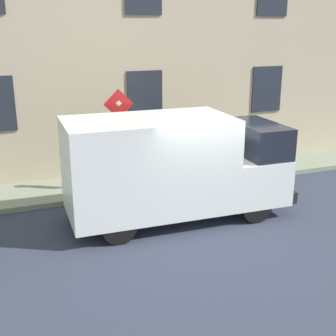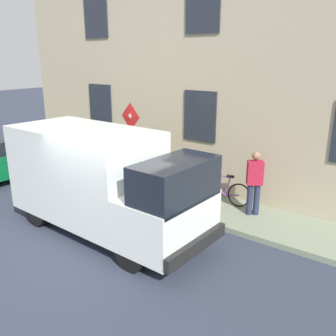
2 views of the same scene
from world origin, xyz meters
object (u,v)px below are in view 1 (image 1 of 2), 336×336
at_px(delivery_van, 173,165).
at_px(pedestrian, 219,140).
at_px(bicycle_blue, 155,162).
at_px(litter_bin, 179,167).
at_px(bicycle_purple, 185,158).
at_px(bicycle_red, 123,165).
at_px(sign_post_stacked, 119,127).

xyz_separation_m(delivery_van, pedestrian, (2.82, -2.66, -0.26)).
height_order(bicycle_blue, litter_bin, litter_bin).
distance_m(bicycle_purple, bicycle_red, 1.99).
xyz_separation_m(bicycle_red, litter_bin, (-0.99, -1.38, 0.08)).
xyz_separation_m(bicycle_purple, bicycle_red, (0.00, 1.99, 0.00)).
relative_size(sign_post_stacked, bicycle_red, 1.56).
bearing_deg(bicycle_purple, pedestrian, 163.06).
bearing_deg(bicycle_blue, bicycle_red, 3.20).
height_order(bicycle_purple, litter_bin, litter_bin).
height_order(sign_post_stacked, bicycle_blue, sign_post_stacked).
xyz_separation_m(bicycle_purple, litter_bin, (-0.99, 0.61, 0.08)).
bearing_deg(delivery_van, bicycle_blue, 80.30).
bearing_deg(bicycle_blue, litter_bin, 114.40).
xyz_separation_m(delivery_van, bicycle_purple, (3.03, -1.59, -0.82)).
relative_size(bicycle_blue, bicycle_red, 1.00).
bearing_deg(sign_post_stacked, pedestrian, -75.17).
distance_m(sign_post_stacked, delivery_van, 2.15).
height_order(delivery_van, bicycle_blue, delivery_van).
bearing_deg(pedestrian, bicycle_purple, -135.90).
height_order(delivery_van, bicycle_red, delivery_van).
relative_size(sign_post_stacked, delivery_van, 0.50).
bearing_deg(bicycle_purple, litter_bin, 52.74).
relative_size(sign_post_stacked, litter_bin, 2.97).
height_order(bicycle_purple, bicycle_red, same).
distance_m(delivery_van, bicycle_purple, 3.52).
bearing_deg(pedestrian, bicycle_blue, -130.49).
relative_size(bicycle_purple, litter_bin, 1.91).
relative_size(bicycle_purple, bicycle_red, 1.00).
bearing_deg(pedestrian, bicycle_red, -128.54).
height_order(bicycle_red, pedestrian, pedestrian).
distance_m(sign_post_stacked, pedestrian, 3.66).
bearing_deg(delivery_van, pedestrian, 48.11).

